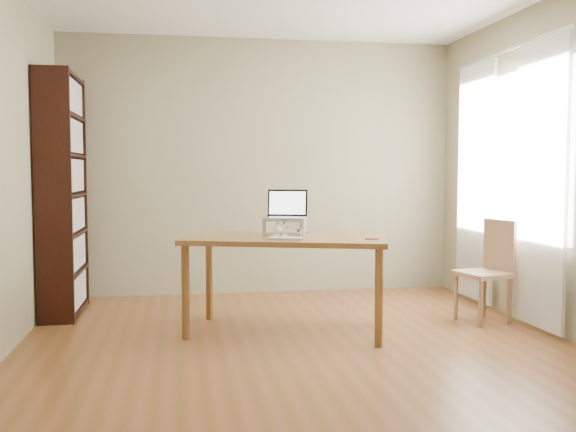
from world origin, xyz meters
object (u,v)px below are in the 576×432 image
at_px(desk, 287,248).
at_px(cat, 284,228).
at_px(keyboard, 285,239).
at_px(chair, 490,268).
at_px(laptop, 284,211).
at_px(bookshelf, 63,195).

relative_size(desk, cat, 3.61).
relative_size(keyboard, chair, 0.33).
bearing_deg(chair, desk, 167.27).
xyz_separation_m(desk, chair, (1.73, 0.06, -0.21)).
bearing_deg(desk, laptop, 108.12).
height_order(desk, laptop, laptop).
bearing_deg(bookshelf, chair, -14.48).
height_order(desk, cat, cat).
bearing_deg(desk, chair, 20.14).
bearing_deg(cat, laptop, 112.94).
relative_size(bookshelf, chair, 2.47).
xyz_separation_m(cat, chair, (1.73, -0.05, -0.36)).
relative_size(bookshelf, desk, 1.23).
relative_size(laptop, chair, 0.44).
height_order(bookshelf, chair, bookshelf).
xyz_separation_m(keyboard, chair, (1.78, 0.28, -0.30)).
distance_m(keyboard, chair, 1.83).
distance_m(laptop, cat, 0.13).
height_order(bookshelf, cat, bookshelf).
bearing_deg(keyboard, laptop, 101.95).
bearing_deg(keyboard, cat, 101.47).
distance_m(laptop, chair, 1.80).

